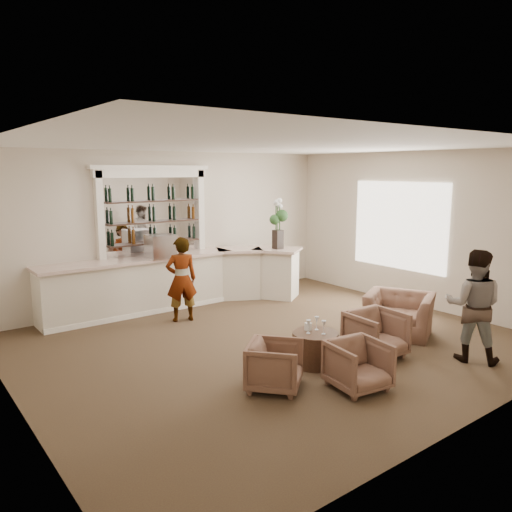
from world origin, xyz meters
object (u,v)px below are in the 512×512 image
Objects in this scene: cocktail_table at (315,348)px; sommelier at (181,279)px; armchair_left at (275,366)px; flower_vase at (278,221)px; bar_counter at (179,281)px; armchair_far at (399,314)px; armchair_right at (376,334)px; espresso_machine at (161,246)px; guest at (474,306)px; armchair_center at (358,365)px.

sommelier is (-0.51, 3.18, 0.57)m from cocktail_table.
flower_vase is (3.15, 3.72, 1.45)m from armchair_left.
bar_counter is 2.59m from flower_vase.
bar_counter is 5.04× the size of armchair_far.
armchair_far is at bearing -88.76° from flower_vase.
flower_vase is at bearing -16.90° from bar_counter.
flower_vase reaches higher than sommelier.
armchair_right is at bearing -106.65° from flower_vase.
flower_vase is at bearing 9.06° from armchair_left.
cocktail_table is 4.19m from espresso_machine.
armchair_center is at bearing 51.60° from guest.
guest is 1.53m from armchair_right.
cocktail_table is 0.62× the size of armchair_far.
guest is 3.28m from armchair_left.
bar_counter is at bearing 37.00° from armchair_left.
armchair_far is at bearing -35.00° from guest.
armchair_right is 4.18m from flower_vase.
armchair_far is (1.20, 0.46, 0.00)m from armchair_right.
cocktail_table is 0.40× the size of guest.
armchair_right is 0.71× the size of flower_vase.
espresso_machine is at bearing -168.23° from bar_counter.
flower_vase reaches higher than bar_counter.
flower_vase is (-0.07, 3.31, 1.41)m from armchair_far.
armchair_right is at bearing -42.17° from armchair_left.
flower_vase reaches higher than espresso_machine.
flower_vase is (2.19, -0.67, 1.20)m from bar_counter.
armchair_right is at bearing -19.05° from cocktail_table.
armchair_right is (1.13, 0.63, 0.03)m from armchair_center.
espresso_machine is at bearing -72.65° from sommelier.
armchair_left is 1.12m from armchair_center.
armchair_center is at bearing -117.17° from flower_vase.
cocktail_table is (0.08, -4.10, -0.32)m from bar_counter.
bar_counter is 7.12× the size of armchair_right.
guest reaches higher than espresso_machine.
espresso_machine is (-0.44, -0.09, 0.80)m from bar_counter.
sommelier reaches higher than armchair_far.
bar_counter is at bearing 163.10° from flower_vase.
cocktail_table is 2.51m from guest.
armchair_right is at bearing 17.62° from guest.
armchair_far is (2.70, -3.06, -0.46)m from sommelier.
cocktail_table is 0.87× the size of armchair_right.
guest is 2.43× the size of armchair_left.
sommelier is at bearing 0.34° from guest.
sommelier is at bearing 117.21° from armchair_right.
flower_vase is (2.12, 3.43, 1.53)m from cocktail_table.
espresso_machine reaches higher than cocktail_table.
sommelier is 4.10m from armchair_far.
sommelier reaches higher than armchair_right.
bar_counter reaches higher than cocktail_table.
guest reaches higher than bar_counter.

